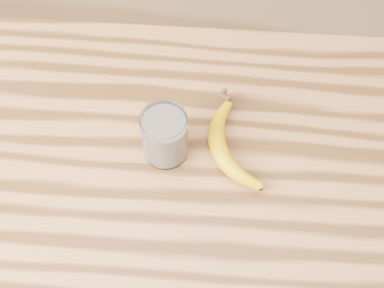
{
  "coord_description": "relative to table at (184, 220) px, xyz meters",
  "views": [
    {
      "loc": [
        0.05,
        -0.42,
        1.77
      ],
      "look_at": [
        0.01,
        0.09,
        0.93
      ],
      "focal_mm": 50.0,
      "sensor_mm": 36.0,
      "label": 1
    }
  ],
  "objects": [
    {
      "name": "smoothie_glass",
      "position": [
        -0.04,
        0.09,
        0.18
      ],
      "size": [
        0.08,
        0.08,
        0.11
      ],
      "color": "white",
      "rests_on": "table"
    },
    {
      "name": "banana",
      "position": [
        0.06,
        0.08,
        0.15
      ],
      "size": [
        0.19,
        0.29,
        0.03
      ],
      "primitive_type": null,
      "rotation": [
        0.0,
        0.0,
        0.35
      ],
      "color": "#E6AA00",
      "rests_on": "table"
    },
    {
      "name": "room",
      "position": [
        0.0,
        0.0,
        0.58
      ],
      "size": [
        4.04,
        4.04,
        2.7
      ],
      "color": "olive",
      "rests_on": "ground"
    },
    {
      "name": "table",
      "position": [
        0.0,
        0.0,
        0.0
      ],
      "size": [
        1.2,
        0.8,
        0.9
      ],
      "color": "#A56A3A",
      "rests_on": "ground"
    }
  ]
}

